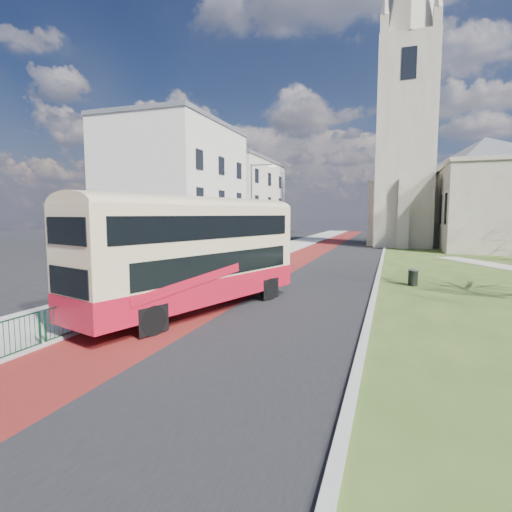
% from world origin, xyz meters
% --- Properties ---
extents(ground, '(160.00, 160.00, 0.00)m').
position_xyz_m(ground, '(0.00, 0.00, 0.00)').
color(ground, black).
rests_on(ground, ground).
extents(road_carriageway, '(9.00, 120.00, 0.01)m').
position_xyz_m(road_carriageway, '(1.50, 20.00, 0.01)').
color(road_carriageway, black).
rests_on(road_carriageway, ground).
extents(bus_lane, '(3.40, 120.00, 0.01)m').
position_xyz_m(bus_lane, '(-1.20, 20.00, 0.01)').
color(bus_lane, '#591414').
rests_on(bus_lane, ground).
extents(pavement_west, '(4.00, 120.00, 0.12)m').
position_xyz_m(pavement_west, '(-5.00, 20.00, 0.06)').
color(pavement_west, gray).
rests_on(pavement_west, ground).
extents(kerb_west, '(0.25, 120.00, 0.13)m').
position_xyz_m(kerb_west, '(-3.00, 20.00, 0.07)').
color(kerb_west, '#999993').
rests_on(kerb_west, ground).
extents(kerb_east, '(0.25, 80.00, 0.13)m').
position_xyz_m(kerb_east, '(6.10, 22.00, 0.07)').
color(kerb_east, '#999993').
rests_on(kerb_east, ground).
extents(pedestrian_railing, '(0.07, 24.00, 1.12)m').
position_xyz_m(pedestrian_railing, '(-2.95, 4.00, 0.55)').
color(pedestrian_railing, '#0C381F').
rests_on(pedestrian_railing, ground).
extents(gothic_church, '(16.38, 18.00, 40.00)m').
position_xyz_m(gothic_church, '(12.56, 38.00, 13.13)').
color(gothic_church, gray).
rests_on(gothic_church, ground).
extents(street_block_near, '(10.30, 14.30, 13.00)m').
position_xyz_m(street_block_near, '(-14.00, 22.00, 6.51)').
color(street_block_near, beige).
rests_on(street_block_near, ground).
extents(street_block_far, '(10.30, 16.30, 11.50)m').
position_xyz_m(street_block_far, '(-14.00, 38.00, 5.76)').
color(street_block_far, '#BDB4A0').
rests_on(street_block_far, ground).
extents(streetlamp, '(2.13, 0.18, 8.00)m').
position_xyz_m(streetlamp, '(-4.35, 18.00, 4.59)').
color(streetlamp, gray).
rests_on(streetlamp, pavement_west).
extents(bus, '(5.51, 10.93, 4.46)m').
position_xyz_m(bus, '(-0.64, 0.34, 2.55)').
color(bus, '#A90F24').
rests_on(bus, ground).
extents(litter_bin, '(0.59, 0.59, 0.88)m').
position_xyz_m(litter_bin, '(8.00, 9.34, 0.49)').
color(litter_bin, black).
rests_on(litter_bin, grass_green).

